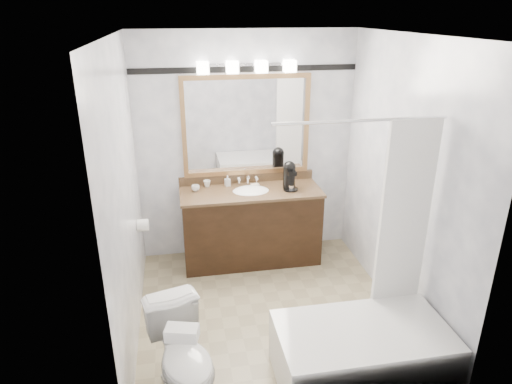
# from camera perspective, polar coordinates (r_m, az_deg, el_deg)

# --- Properties ---
(room) EXTENTS (2.42, 2.62, 2.52)m
(room) POSITION_cam_1_polar(r_m,az_deg,el_deg) (3.87, 1.84, 0.22)
(room) COLOR gray
(room) RESTS_ON ground
(vanity) EXTENTS (1.53, 0.58, 0.97)m
(vanity) POSITION_cam_1_polar(r_m,az_deg,el_deg) (5.11, -0.64, -4.06)
(vanity) COLOR black
(vanity) RESTS_ON ground
(mirror) EXTENTS (1.40, 0.04, 1.10)m
(mirror) POSITION_cam_1_polar(r_m,az_deg,el_deg) (5.00, -1.21, 8.25)
(mirror) COLOR #AA7D4D
(mirror) RESTS_ON room
(vanity_light_bar) EXTENTS (1.02, 0.14, 0.12)m
(vanity_light_bar) POSITION_cam_1_polar(r_m,az_deg,el_deg) (4.83, -1.16, 15.41)
(vanity_light_bar) COLOR silver
(vanity_light_bar) RESTS_ON room
(accent_stripe) EXTENTS (2.40, 0.01, 0.06)m
(accent_stripe) POSITION_cam_1_polar(r_m,az_deg,el_deg) (4.90, -1.29, 15.11)
(accent_stripe) COLOR black
(accent_stripe) RESTS_ON room
(bathtub) EXTENTS (1.30, 0.75, 1.96)m
(bathtub) POSITION_cam_1_polar(r_m,az_deg,el_deg) (3.78, 13.33, -18.14)
(bathtub) COLOR white
(bathtub) RESTS_ON ground
(tp_roll) EXTENTS (0.11, 0.12, 0.12)m
(tp_roll) POSITION_cam_1_polar(r_m,az_deg,el_deg) (4.64, -13.96, -4.05)
(tp_roll) COLOR white
(tp_roll) RESTS_ON room
(toilet) EXTENTS (0.59, 0.80, 0.73)m
(toilet) POSITION_cam_1_polar(r_m,az_deg,el_deg) (3.50, -8.93, -19.79)
(toilet) COLOR white
(toilet) RESTS_ON ground
(tissue_box) EXTENTS (0.23, 0.16, 0.09)m
(tissue_box) POSITION_cam_1_polar(r_m,az_deg,el_deg) (3.06, -9.23, -17.00)
(tissue_box) COLOR white
(tissue_box) RESTS_ON toilet
(coffee_maker) EXTENTS (0.16, 0.20, 0.31)m
(coffee_maker) POSITION_cam_1_polar(r_m,az_deg,el_deg) (4.96, 4.20, 2.17)
(coffee_maker) COLOR black
(coffee_maker) RESTS_ON vanity
(cup_left) EXTENTS (0.09, 0.09, 0.07)m
(cup_left) POSITION_cam_1_polar(r_m,az_deg,el_deg) (4.96, -7.56, 0.49)
(cup_left) COLOR white
(cup_left) RESTS_ON vanity
(cup_right) EXTENTS (0.10, 0.10, 0.07)m
(cup_right) POSITION_cam_1_polar(r_m,az_deg,el_deg) (5.07, -6.14, 1.05)
(cup_right) COLOR white
(cup_right) RESTS_ON vanity
(soap_bottle_a) EXTENTS (0.07, 0.07, 0.12)m
(soap_bottle_a) POSITION_cam_1_polar(r_m,az_deg,el_deg) (5.07, -3.58, 1.42)
(soap_bottle_a) COLOR white
(soap_bottle_a) RESTS_ON vanity
(soap_bar) EXTENTS (0.10, 0.07, 0.03)m
(soap_bar) POSITION_cam_1_polar(r_m,az_deg,el_deg) (5.06, -0.14, 0.87)
(soap_bar) COLOR beige
(soap_bar) RESTS_ON vanity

